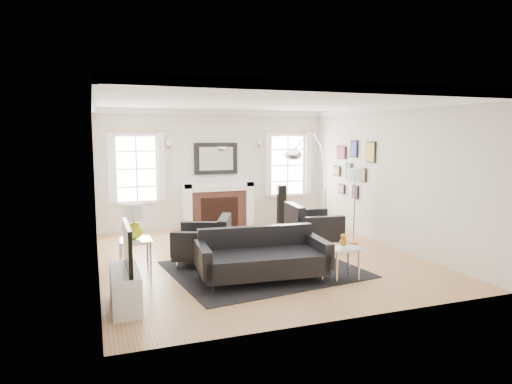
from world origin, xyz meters
name	(u,v)px	position (x,y,z in m)	size (l,w,h in m)	color
floor	(259,257)	(0.00, 0.00, 0.00)	(6.00, 6.00, 0.00)	#9B7041
back_wall	(216,169)	(0.00, 3.00, 1.40)	(5.50, 0.04, 2.80)	beige
front_wall	(347,205)	(0.00, -3.00, 1.40)	(5.50, 0.04, 2.80)	beige
left_wall	(95,186)	(-2.75, 0.00, 1.40)	(0.04, 6.00, 2.80)	beige
right_wall	(389,176)	(2.75, 0.00, 1.40)	(0.04, 6.00, 2.80)	beige
ceiling	(259,101)	(0.00, 0.00, 2.80)	(5.50, 6.00, 0.02)	white
crown_molding	(259,104)	(0.00, 0.00, 2.74)	(5.50, 6.00, 0.12)	white
fireplace	(218,206)	(0.00, 2.79, 0.54)	(1.70, 0.69, 1.11)	white
mantel_mirror	(216,159)	(0.00, 2.95, 1.65)	(1.05, 0.07, 0.75)	black
window_left	(136,169)	(-1.85, 2.95, 1.46)	(1.24, 0.15, 1.62)	white
window_right	(287,165)	(1.85, 2.95, 1.46)	(1.24, 0.15, 1.62)	white
gallery_wall	(352,165)	(2.72, 1.30, 1.53)	(0.04, 1.73, 1.29)	black
tv_unit	(125,283)	(-2.44, -1.70, 0.33)	(0.35, 1.00, 1.09)	white
area_rug	(264,269)	(-0.19, -0.75, 0.01)	(2.92, 2.43, 0.01)	black
sofa	(261,258)	(-0.40, -1.23, 0.35)	(2.02, 1.05, 0.64)	black
armchair_left	(206,242)	(-1.00, -0.08, 0.38)	(1.19, 1.26, 0.68)	black
armchair_right	(310,226)	(1.28, 0.48, 0.39)	(1.04, 1.14, 0.70)	black
coffee_table	(206,238)	(-0.92, 0.20, 0.39)	(0.94, 0.94, 0.42)	silver
side_table_left	(135,246)	(-2.20, -0.27, 0.46)	(0.51, 0.51, 0.57)	silver
nesting_table	(343,255)	(0.77, -1.65, 0.39)	(0.46, 0.38, 0.50)	silver
gourd_lamp	(134,219)	(-2.20, -0.27, 0.90)	(0.36, 0.36, 0.58)	#B0BE17
orange_vase	(343,241)	(0.77, -1.65, 0.61)	(0.12, 0.12, 0.19)	#BF6318
arc_floor_lamp	(311,181)	(1.53, 0.97, 1.25)	(1.63, 1.51, 2.31)	silver
stick_floor_lamp	(355,179)	(2.20, 0.34, 1.34)	(0.31, 0.31, 1.54)	#BD7D41
speaker_tower	(282,205)	(1.57, 2.65, 0.49)	(0.20, 0.20, 0.98)	black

